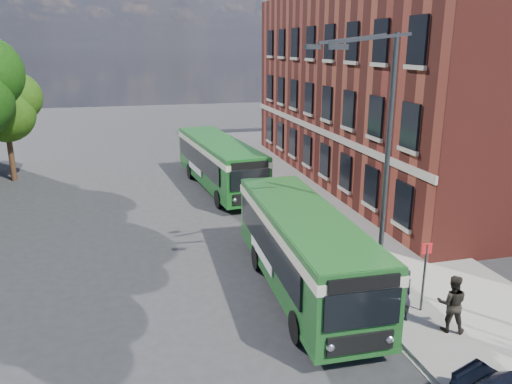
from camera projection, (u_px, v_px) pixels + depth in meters
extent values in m
plane|color=#2C2C2E|center=(230.00, 278.00, 19.15)|extent=(120.00, 120.00, 0.00)
cube|color=gray|center=(322.00, 202.00, 28.25)|extent=(6.00, 48.00, 0.15)
cube|color=beige|center=(271.00, 207.00, 27.53)|extent=(0.12, 48.00, 0.01)
cube|color=maroon|center=(405.00, 88.00, 31.98)|extent=(12.00, 26.00, 12.00)
cube|color=#C0B4A3|center=(315.00, 129.00, 31.20)|extent=(0.12, 26.00, 0.35)
cylinder|color=#36393B|center=(378.00, 282.00, 18.50)|extent=(0.44, 0.44, 0.30)
cylinder|color=#36393B|center=(387.00, 168.00, 17.28)|extent=(0.18, 0.18, 9.00)
cube|color=#36393B|center=(370.00, 38.00, 15.21)|extent=(2.58, 0.46, 0.37)
cube|color=#36393B|center=(353.00, 39.00, 16.33)|extent=(2.58, 0.46, 0.37)
cube|color=#36393B|center=(339.00, 47.00, 14.54)|extent=(0.55, 0.22, 0.16)
cube|color=#36393B|center=(312.00, 47.00, 16.55)|extent=(0.55, 0.22, 0.16)
cylinder|color=#36393B|center=(424.00, 280.00, 16.25)|extent=(0.08, 0.08, 2.50)
cube|color=red|center=(427.00, 249.00, 15.94)|extent=(0.35, 0.04, 0.35)
cube|color=#1C5520|center=(303.00, 245.00, 17.72)|extent=(2.76, 9.92, 2.45)
cube|color=#1C5520|center=(302.00, 278.00, 18.08)|extent=(2.80, 9.96, 0.14)
cube|color=black|center=(266.00, 242.00, 17.69)|extent=(0.29, 8.06, 1.10)
cube|color=black|center=(334.00, 236.00, 18.24)|extent=(0.29, 8.06, 1.10)
cube|color=beige|center=(304.00, 223.00, 17.49)|extent=(2.82, 9.98, 0.32)
cube|color=#1C5520|center=(304.00, 213.00, 17.39)|extent=(2.66, 9.82, 0.12)
cube|color=black|center=(362.00, 310.00, 13.04)|extent=(2.15, 0.14, 1.05)
cube|color=black|center=(364.00, 284.00, 12.81)|extent=(2.00, 0.13, 0.38)
cube|color=black|center=(360.00, 343.00, 13.31)|extent=(1.90, 0.13, 0.55)
sphere|color=silver|center=(330.00, 347.00, 13.14)|extent=(0.26, 0.26, 0.26)
sphere|color=silver|center=(389.00, 339.00, 13.51)|extent=(0.26, 0.26, 0.26)
cube|color=black|center=(268.00, 199.00, 22.30)|extent=(2.00, 0.13, 0.90)
cube|color=white|center=(261.00, 254.00, 18.55)|extent=(0.12, 3.20, 0.45)
cylinder|color=black|center=(297.00, 327.00, 14.90)|extent=(0.31, 1.01, 1.00)
cylinder|color=black|center=(370.00, 318.00, 15.41)|extent=(0.31, 1.01, 1.00)
cylinder|color=black|center=(257.00, 257.00, 19.82)|extent=(0.31, 1.01, 1.00)
cylinder|color=black|center=(313.00, 252.00, 20.32)|extent=(0.31, 1.01, 1.00)
cube|color=#185D1E|center=(219.00, 160.00, 30.90)|extent=(3.67, 11.59, 2.45)
cube|color=#185D1E|center=(219.00, 180.00, 31.25)|extent=(3.71, 11.63, 0.14)
cube|color=black|center=(197.00, 159.00, 30.70)|extent=(1.07, 9.55, 1.10)
cube|color=black|center=(237.00, 156.00, 31.56)|extent=(1.07, 9.55, 1.10)
cube|color=beige|center=(219.00, 147.00, 30.66)|extent=(3.73, 11.66, 0.32)
cube|color=#185D1E|center=(218.00, 141.00, 30.56)|extent=(3.56, 11.48, 0.12)
cube|color=black|center=(250.00, 180.00, 25.70)|extent=(2.15, 0.30, 1.05)
cube|color=black|center=(250.00, 166.00, 25.48)|extent=(2.00, 0.29, 0.38)
cube|color=black|center=(250.00, 198.00, 25.97)|extent=(1.90, 0.28, 0.55)
sphere|color=silver|center=(235.00, 200.00, 25.70)|extent=(0.26, 0.26, 0.26)
sphere|color=silver|center=(265.00, 196.00, 26.27)|extent=(0.26, 0.26, 0.26)
cube|color=black|center=(196.00, 141.00, 35.98)|extent=(2.00, 0.29, 0.90)
cube|color=white|center=(195.00, 168.00, 31.54)|extent=(0.37, 3.19, 0.45)
cylinder|color=black|center=(219.00, 199.00, 27.36)|extent=(0.38, 1.02, 1.00)
cylinder|color=black|center=(259.00, 195.00, 28.14)|extent=(0.38, 1.02, 1.00)
cylinder|color=black|center=(190.00, 171.00, 33.47)|extent=(0.38, 1.02, 1.00)
cylinder|color=black|center=(224.00, 168.00, 34.25)|extent=(0.38, 1.02, 1.00)
imported|color=black|center=(403.00, 295.00, 15.66)|extent=(0.71, 0.51, 1.81)
imported|color=black|center=(452.00, 303.00, 15.13)|extent=(1.12, 1.04, 1.84)
cylinder|color=#382114|center=(11.00, 157.00, 32.69)|extent=(0.36, 0.36, 3.15)
sphere|color=#254C0E|center=(5.00, 113.00, 31.89)|extent=(3.73, 3.73, 3.73)
sphere|color=#254C0E|center=(17.00, 97.00, 32.33)|extent=(3.15, 3.15, 3.15)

